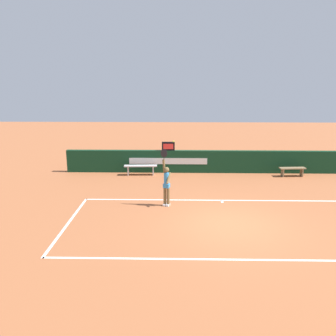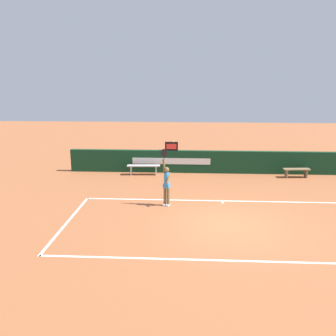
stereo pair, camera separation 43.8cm
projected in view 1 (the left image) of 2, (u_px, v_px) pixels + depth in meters
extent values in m
plane|color=#A25A35|center=(230.00, 224.00, 12.54)|extent=(60.00, 60.00, 0.00)
cube|color=white|center=(222.00, 200.00, 14.99)|extent=(11.45, 0.10, 0.00)
cube|color=white|center=(244.00, 260.00, 10.08)|extent=(11.45, 0.10, 0.00)
cube|color=white|center=(69.00, 223.00, 12.66)|extent=(0.10, 5.16, 0.00)
cube|color=white|center=(222.00, 201.00, 14.85)|extent=(0.10, 0.30, 0.00)
cube|color=#0F361E|center=(212.00, 162.00, 19.28)|extent=(15.68, 0.27, 1.21)
cube|color=silver|center=(168.00, 161.00, 19.18)|extent=(4.19, 0.01, 0.33)
cube|color=black|center=(168.00, 146.00, 19.12)|extent=(0.69, 0.18, 0.46)
cube|color=red|center=(168.00, 147.00, 19.03)|extent=(0.54, 0.01, 0.28)
cylinder|color=brown|center=(168.00, 196.00, 14.26)|extent=(0.12, 0.12, 0.80)
cylinder|color=brown|center=(165.00, 196.00, 14.31)|extent=(0.12, 0.12, 0.80)
cube|color=white|center=(168.00, 205.00, 14.33)|extent=(0.17, 0.26, 0.07)
cube|color=white|center=(165.00, 205.00, 14.38)|extent=(0.17, 0.26, 0.07)
cylinder|color=#358FD5|center=(167.00, 180.00, 14.12)|extent=(0.21, 0.21, 0.56)
cube|color=#358FD5|center=(167.00, 186.00, 14.18)|extent=(0.29, 0.26, 0.16)
sphere|color=brown|center=(167.00, 170.00, 14.02)|extent=(0.21, 0.21, 0.21)
cylinder|color=brown|center=(164.00, 166.00, 14.02)|extent=(0.16, 0.13, 0.54)
cylinder|color=brown|center=(169.00, 178.00, 14.01)|extent=(0.21, 0.38, 0.43)
ellipsoid|color=black|center=(164.00, 153.00, 13.90)|extent=(0.28, 0.12, 0.34)
cylinder|color=black|center=(164.00, 158.00, 13.94)|extent=(0.03, 0.03, 0.18)
sphere|color=#C5DA34|center=(173.00, 141.00, 13.75)|extent=(0.07, 0.07, 0.07)
cube|color=#836E4D|center=(292.00, 168.00, 18.54)|extent=(1.37, 0.47, 0.05)
cube|color=#836E4D|center=(282.00, 172.00, 18.57)|extent=(0.09, 0.32, 0.44)
cube|color=#836E4D|center=(302.00, 172.00, 18.62)|extent=(0.09, 0.32, 0.44)
cube|color=#B4B1B2|center=(141.00, 166.00, 18.80)|extent=(1.75, 0.45, 0.05)
cube|color=#B4B1B2|center=(128.00, 171.00, 18.84)|extent=(0.08, 0.32, 0.50)
cube|color=#B4B1B2|center=(153.00, 170.00, 18.88)|extent=(0.08, 0.32, 0.50)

